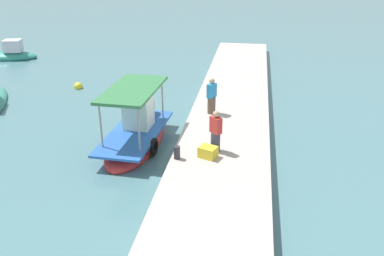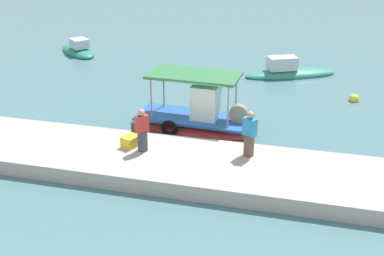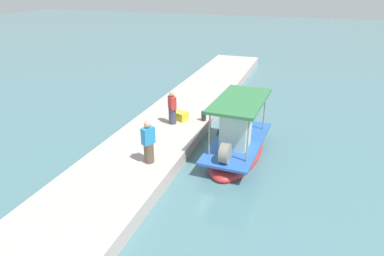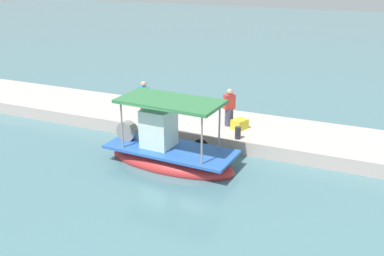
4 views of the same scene
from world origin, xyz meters
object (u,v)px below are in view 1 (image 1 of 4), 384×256
Objects in this scene: main_fishing_boat at (136,134)px; marker_buoy at (78,87)px; moored_boat_near at (10,55)px; cargo_crate at (208,152)px; fisherman_by_crate at (212,98)px; fisherman_near_bollard at (216,133)px; mooring_bollard at (177,152)px.

marker_buoy is at bearing 39.08° from main_fishing_boat.
moored_boat_near reaches higher than marker_buoy.
moored_boat_near is at bearing 49.22° from cargo_crate.
fisherman_by_crate is 3.31× the size of marker_buoy.
main_fishing_boat is at bearing -133.31° from moored_boat_near.
marker_buoy is (8.04, 9.06, -1.21)m from fisherman_near_bollard.
main_fishing_boat is at bearing 132.84° from fisherman_by_crate.
fisherman_near_bollard is 0.96× the size of fisherman_by_crate.
cargo_crate reaches higher than marker_buoy.
fisherman_by_crate reaches higher than mooring_bollard.
moored_boat_near reaches higher than mooring_bollard.
fisherman_by_crate is at bearing -116.26° from marker_buoy.
fisherman_by_crate is 3.45× the size of mooring_bollard.
fisherman_near_bollard is 1.66m from mooring_bollard.
fisherman_near_bollard is (-1.18, -3.48, 0.82)m from main_fishing_boat.
cargo_crate is at bearing -118.03° from main_fishing_boat.
fisherman_near_bollard is 2.60× the size of cargo_crate.
fisherman_near_bollard reaches higher than mooring_bollard.
fisherman_by_crate reaches higher than cargo_crate.
mooring_bollard is at bearing -133.46° from main_fishing_boat.
main_fishing_boat is 8.30× the size of cargo_crate.
fisherman_near_bollard is 3.19× the size of marker_buoy.
mooring_bollard is at bearing 104.79° from cargo_crate.
fisherman_by_crate is 19.23m from moored_boat_near.
marker_buoy is at bearing -126.47° from moored_boat_near.
main_fishing_boat is 3.71m from cargo_crate.
main_fishing_boat is 10.59× the size of mooring_bollard.
mooring_bollard is at bearing -133.33° from moored_boat_near.
mooring_bollard is at bearing 122.67° from fisherman_near_bollard.
main_fishing_boat reaches higher than cargo_crate.
main_fishing_boat reaches higher than fisherman_by_crate.
marker_buoy is (4.18, 8.47, -1.24)m from fisherman_by_crate.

